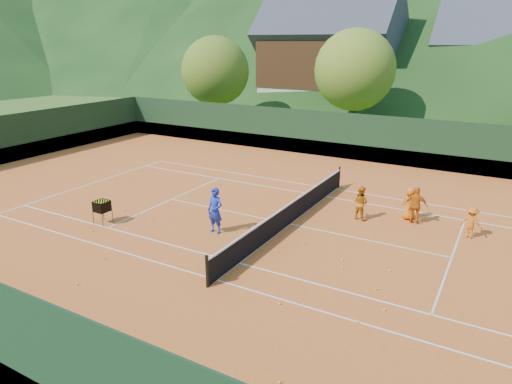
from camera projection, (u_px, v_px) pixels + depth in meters
The scene contains 32 objects.
ground at pixel (290, 224), 19.29m from camera, with size 400.00×400.00×0.00m, color #34541A.
clay_court at pixel (290, 224), 19.28m from camera, with size 40.00×24.00×0.02m, color #CA5A20.
coach at pixel (215, 211), 18.14m from camera, with size 0.68×0.45×1.88m, color #1B30B2.
student_a at pixel (360, 203), 19.60m from camera, with size 0.72×0.56×1.49m, color orange.
student_b at pixel (416, 206), 19.10m from camera, with size 0.94×0.39×1.60m, color orange.
student_c at pixel (410, 204), 19.57m from camera, with size 0.70×0.46×1.44m, color orange.
student_d at pixel (471, 222), 17.75m from camera, with size 0.82×0.47×1.28m, color orange.
tennis_ball_0 at pixel (137, 214), 20.27m from camera, with size 0.07×0.07×0.07m, color #DEF228.
tennis_ball_1 at pixel (279, 304), 13.37m from camera, with size 0.07×0.07×0.07m, color #DEF228.
tennis_ball_2 at pixel (77, 284), 14.43m from camera, with size 0.07×0.07×0.07m, color #DEF228.
tennis_ball_3 at pixel (342, 268), 15.46m from camera, with size 0.07×0.07×0.07m, color #DEF228.
tennis_ball_4 at pixel (389, 271), 15.28m from camera, with size 0.07×0.07×0.07m, color #DEF228.
tennis_ball_5 at pixel (384, 310), 13.06m from camera, with size 0.07×0.07×0.07m, color #DEF228.
tennis_ball_6 at pixel (376, 289), 14.17m from camera, with size 0.07×0.07×0.07m, color #DEF228.
tennis_ball_7 at pixel (105, 258), 16.17m from camera, with size 0.07×0.07×0.07m, color #DEF228.
tennis_ball_8 at pixel (216, 275), 14.97m from camera, with size 0.07×0.07×0.07m, color #DEF228.
tennis_ball_9 at pixel (151, 219), 19.68m from camera, with size 0.07×0.07×0.07m, color #DEF228.
tennis_ball_10 at pixel (92, 231), 18.48m from camera, with size 0.07×0.07×0.07m, color #DEF228.
tennis_ball_11 at pixel (46, 226), 18.94m from camera, with size 0.07×0.07×0.07m, color #DEF228.
tennis_ball_12 at pixel (124, 210), 20.77m from camera, with size 0.07×0.07×0.07m, color #DEF228.
tennis_ball_13 at pixel (342, 260), 16.06m from camera, with size 0.07×0.07×0.07m, color #DEF228.
tennis_ball_14 at pixel (358, 322), 12.50m from camera, with size 0.07×0.07×0.07m, color #DEF228.
tennis_ball_15 at pixel (304, 242), 17.43m from camera, with size 0.07×0.07×0.07m, color #DEF228.
tennis_ball_17 at pixel (279, 382), 10.29m from camera, with size 0.07×0.07×0.07m, color #DEF228.
court_lines at pixel (290, 224), 19.28m from camera, with size 23.83×11.03×0.00m.
tennis_net at pixel (290, 213), 19.12m from camera, with size 0.10×12.07×1.10m.
perimeter_fence at pixel (291, 196), 18.89m from camera, with size 40.40×24.24×3.00m.
ball_hopper at pixel (102, 207), 19.13m from camera, with size 0.57×0.57×1.00m.
chalet_left at pixel (329, 59), 46.95m from camera, with size 13.80×9.93×12.92m.
chalet_mid at pixel (504, 68), 42.96m from camera, with size 12.65×8.82×11.45m.
tree_a at pixel (215, 71), 40.11m from camera, with size 6.00×6.00×7.88m.
tree_b at pixel (355, 70), 36.03m from camera, with size 6.40×6.40×8.40m.
Camera 1 is at (7.58, -16.25, 7.37)m, focal length 32.00 mm.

